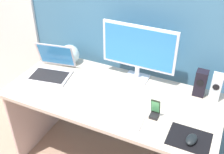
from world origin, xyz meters
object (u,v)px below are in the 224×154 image
(laptop, at_px, (52,69))
(phone_in_dock, at_px, (155,111))
(monitor, at_px, (138,50))
(fishbowl, at_px, (70,55))
(speaker_right, at_px, (216,87))
(mouse, at_px, (191,139))
(keyboard_external, at_px, (112,116))
(speaker_near_monitor, at_px, (201,83))

(laptop, distance_m, phone_in_dock, 0.91)
(monitor, xyz_separation_m, laptop, (-0.64, -0.23, -0.20))
(phone_in_dock, bearing_deg, fishbowl, 157.76)
(speaker_right, height_order, mouse, speaker_right)
(fishbowl, xyz_separation_m, keyboard_external, (0.62, -0.48, -0.07))
(speaker_right, height_order, fishbowl, speaker_right)
(keyboard_external, bearing_deg, mouse, -3.29)
(speaker_near_monitor, xyz_separation_m, laptop, (-1.12, -0.22, -0.05))
(fishbowl, height_order, keyboard_external, fishbowl)
(monitor, xyz_separation_m, phone_in_dock, (0.26, -0.37, -0.20))
(speaker_right, xyz_separation_m, mouse, (-0.06, -0.49, -0.08))
(keyboard_external, relative_size, phone_in_dock, 2.97)
(monitor, distance_m, speaker_right, 0.60)
(fishbowl, relative_size, keyboard_external, 0.41)
(laptop, relative_size, fishbowl, 2.15)
(keyboard_external, xyz_separation_m, phone_in_dock, (0.25, 0.12, 0.04))
(monitor, bearing_deg, mouse, -43.11)
(speaker_right, distance_m, speaker_near_monitor, 0.11)
(fishbowl, distance_m, mouse, 1.23)
(speaker_right, relative_size, keyboard_external, 0.48)
(monitor, relative_size, fishbowl, 3.43)
(speaker_right, distance_m, keyboard_external, 0.75)
(monitor, distance_m, fishbowl, 0.63)
(monitor, relative_size, keyboard_external, 1.40)
(monitor, height_order, speaker_near_monitor, monitor)
(speaker_near_monitor, height_order, mouse, speaker_near_monitor)
(speaker_near_monitor, xyz_separation_m, keyboard_external, (-0.46, -0.49, -0.09))
(speaker_right, relative_size, laptop, 0.55)
(speaker_near_monitor, relative_size, phone_in_dock, 1.44)
(laptop, bearing_deg, speaker_right, 10.13)
(laptop, relative_size, phone_in_dock, 2.60)
(fishbowl, distance_m, phone_in_dock, 0.94)
(phone_in_dock, bearing_deg, speaker_right, 48.70)
(speaker_right, bearing_deg, keyboard_external, -139.53)
(monitor, relative_size, speaker_right, 2.90)
(speaker_near_monitor, distance_m, mouse, 0.49)
(speaker_near_monitor, relative_size, keyboard_external, 0.49)
(laptop, bearing_deg, phone_in_dock, -9.17)
(speaker_right, height_order, speaker_near_monitor, speaker_near_monitor)
(fishbowl, bearing_deg, laptop, -99.57)
(fishbowl, bearing_deg, keyboard_external, -37.63)
(laptop, xyz_separation_m, phone_in_dock, (0.90, -0.15, 0.00))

